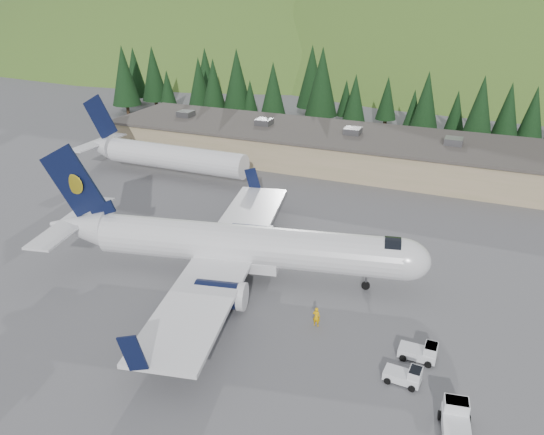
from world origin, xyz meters
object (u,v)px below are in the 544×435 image
at_px(airliner, 236,246).
at_px(ramp_worker, 316,317).
at_px(baggage_tug_b, 421,352).
at_px(second_airliner, 159,155).
at_px(terminal_building, 321,146).
at_px(baggage_tug_a, 406,376).
at_px(baggage_tug_c, 456,421).

height_order(airliner, ramp_worker, airliner).
distance_m(airliner, baggage_tug_b, 19.72).
xyz_separation_m(second_airliner, terminal_building, (19.91, 16.00, -0.70)).
bearing_deg(second_airliner, baggage_tug_a, -36.67).
bearing_deg(ramp_worker, baggage_tug_c, 149.07).
xyz_separation_m(second_airliner, baggage_tug_a, (41.87, -31.18, -2.70)).
relative_size(baggage_tug_c, terminal_building, 0.05).
xyz_separation_m(baggage_tug_a, ramp_worker, (-8.20, 4.12, 0.27)).
height_order(airliner, baggage_tug_a, airliner).
bearing_deg(baggage_tug_a, ramp_worker, 156.86).
xyz_separation_m(baggage_tug_a, baggage_tug_c, (3.75, -3.29, 0.17)).
xyz_separation_m(second_airliner, baggage_tug_c, (45.62, -34.46, -2.52)).
bearing_deg(ramp_worker, airliner, -25.29).
bearing_deg(second_airliner, terminal_building, 38.78).
height_order(baggage_tug_b, terminal_building, terminal_building).
distance_m(airliner, terminal_building, 38.43).
distance_m(baggage_tug_c, terminal_building, 56.66).
bearing_deg(baggage_tug_b, ramp_worker, 173.95).
xyz_separation_m(second_airliner, ramp_worker, (33.67, -27.06, -2.43)).
bearing_deg(terminal_building, airliner, -84.14).
bearing_deg(ramp_worker, second_airliner, -37.91).
bearing_deg(terminal_building, baggage_tug_a, -65.05).
relative_size(airliner, baggage_tug_b, 13.33).
height_order(second_airliner, baggage_tug_c, second_airliner).
xyz_separation_m(baggage_tug_b, terminal_building, (-22.57, 44.06, 1.95)).
bearing_deg(baggage_tug_c, ramp_worker, 48.68).
xyz_separation_m(airliner, baggage_tug_b, (18.64, -5.84, -2.69)).
bearing_deg(baggage_tug_a, baggage_tug_b, 82.38).
bearing_deg(baggage_tug_c, second_airliner, 43.40).
relative_size(airliner, second_airliner, 1.38).
bearing_deg(terminal_building, ramp_worker, -72.28).
distance_m(baggage_tug_b, terminal_building, 49.54).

